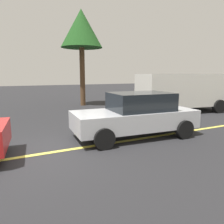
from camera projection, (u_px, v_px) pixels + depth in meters
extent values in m
plane|color=#262628|center=(35.00, 155.00, 5.87)|extent=(80.00, 80.00, 0.00)
cube|color=#E0D14C|center=(130.00, 140.00, 7.18)|extent=(28.00, 0.16, 0.01)
cube|color=silver|center=(183.00, 90.00, 12.49)|extent=(5.41, 2.63, 1.82)
cube|color=black|center=(212.00, 82.00, 13.10)|extent=(0.39, 1.85, 0.80)
cylinder|color=black|center=(195.00, 102.00, 14.15)|extent=(0.79, 0.35, 0.76)
cylinder|color=black|center=(219.00, 106.00, 12.29)|extent=(0.79, 0.35, 0.76)
cylinder|color=black|center=(147.00, 105.00, 13.00)|extent=(0.79, 0.35, 0.76)
cylinder|color=black|center=(165.00, 110.00, 11.14)|extent=(0.79, 0.35, 0.76)
cube|color=#B7BABF|center=(135.00, 119.00, 7.55)|extent=(4.40, 2.04, 0.61)
cube|color=black|center=(140.00, 101.00, 7.52)|extent=(2.16, 1.67, 0.61)
cylinder|color=black|center=(104.00, 139.00, 6.27)|extent=(0.65, 0.27, 0.64)
cylinder|color=black|center=(88.00, 126.00, 7.85)|extent=(0.65, 0.27, 0.64)
cylinder|color=black|center=(184.00, 129.00, 7.36)|extent=(0.65, 0.27, 0.64)
cylinder|color=black|center=(156.00, 120.00, 8.93)|extent=(0.65, 0.27, 0.64)
cylinder|color=#513823|center=(82.00, 77.00, 15.08)|extent=(0.35, 0.35, 3.98)
cone|color=#1E4C1C|center=(81.00, 28.00, 14.52)|extent=(2.83, 2.83, 2.51)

